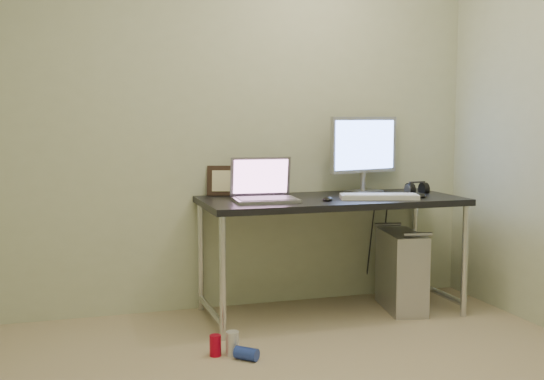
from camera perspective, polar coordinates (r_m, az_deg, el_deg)
The scene contains 16 objects.
wall_back at distance 4.45m, azimuth -4.48°, elevation 5.99°, with size 3.50×0.02×2.50m, color beige.
desk at distance 4.34m, azimuth 4.95°, elevation -1.64°, with size 1.64×0.72×0.75m.
tower_computer at distance 4.57m, azimuth 10.76°, elevation -6.65°, with size 0.30×0.52×0.54m.
cable_a at distance 4.83m, azimuth 8.26°, elevation -4.17°, with size 0.01×0.01×0.70m, color black.
cable_b at distance 4.86m, azimuth 9.32°, elevation -4.38°, with size 0.01×0.01×0.72m, color black.
can_red at distance 3.70m, azimuth -4.76°, elevation -12.84°, with size 0.06×0.06×0.11m, color #B50520.
can_white at distance 3.70m, azimuth -3.33°, elevation -12.69°, with size 0.07×0.07×0.13m, color silver.
can_blue at distance 3.64m, azimuth -2.15°, elevation -13.52°, with size 0.07×0.07×0.12m, color #243BA5.
laptop at distance 4.16m, azimuth -0.70°, elevation -0.05°, with size 0.40×0.34×0.26m.
monitor at distance 4.64m, azimuth 7.71°, elevation 3.48°, with size 0.53×0.21×0.51m.
keyboard at distance 4.30m, azimuth 8.95°, elevation -0.55°, with size 0.48×0.16×0.03m, color silver.
mouse_right at distance 4.42m, azimuth 12.30°, elevation -0.38°, with size 0.07×0.11×0.04m, color black.
mouse_left at distance 4.17m, azimuth 4.67°, elevation -0.67°, with size 0.06×0.10×0.03m, color black.
headphones at distance 4.67m, azimuth 12.03°, elevation 0.07°, with size 0.15×0.09×0.10m.
picture_frame at distance 4.43m, azimuth -3.88°, elevation 0.78°, with size 0.24×0.03×0.20m, color black.
webcam at distance 4.46m, azimuth -1.72°, elevation 0.75°, with size 0.04×0.03×0.12m.
Camera 1 is at (-0.98, -2.59, 1.26)m, focal length 45.00 mm.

